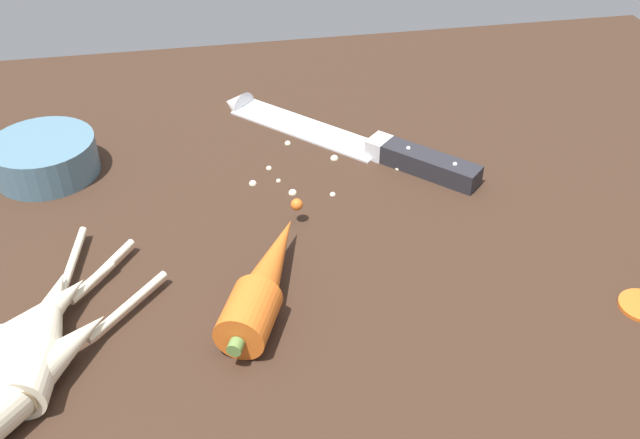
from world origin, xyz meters
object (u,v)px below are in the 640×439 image
at_px(whole_carrot, 265,280).
at_px(parsnip_mid_left, 40,371).
at_px(parsnip_mid_right, 0,348).
at_px(parsnip_back, 43,332).
at_px(prep_bowl, 45,156).
at_px(parsnip_front, 33,329).
at_px(chefs_knife, 336,135).

height_order(whole_carrot, parsnip_mid_left, whole_carrot).
distance_m(parsnip_mid_right, parsnip_back, 0.03).
bearing_deg(parsnip_mid_right, parsnip_back, 19.91).
height_order(parsnip_mid_right, prep_bowl, same).
distance_m(whole_carrot, parsnip_front, 0.19).
xyz_separation_m(parsnip_front, parsnip_mid_right, (-0.02, -0.02, 0.00)).
distance_m(chefs_knife, whole_carrot, 0.28).
bearing_deg(parsnip_mid_left, whole_carrot, 21.36).
relative_size(whole_carrot, parsnip_mid_right, 1.17).
xyz_separation_m(chefs_knife, whole_carrot, (-0.11, -0.25, 0.01)).
distance_m(chefs_knife, parsnip_front, 0.41).
bearing_deg(prep_bowl, parsnip_mid_left, -83.88).
relative_size(chefs_knife, parsnip_mid_right, 1.72).
relative_size(chefs_knife, parsnip_front, 1.56).
xyz_separation_m(parsnip_front, prep_bowl, (-0.02, 0.26, 0.00)).
bearing_deg(parsnip_mid_right, chefs_knife, 42.19).
bearing_deg(parsnip_back, parsnip_front, 146.96).
height_order(chefs_knife, parsnip_front, parsnip_front).
distance_m(chefs_knife, parsnip_back, 0.40).
distance_m(parsnip_mid_left, prep_bowl, 0.31).
relative_size(whole_carrot, parsnip_back, 0.87).
xyz_separation_m(whole_carrot, parsnip_mid_right, (-0.21, -0.04, -0.00)).
distance_m(parsnip_front, parsnip_mid_right, 0.03).
bearing_deg(parsnip_mid_left, parsnip_mid_right, 138.50).
bearing_deg(whole_carrot, prep_bowl, 130.99).
relative_size(parsnip_mid_left, parsnip_back, 0.79).
relative_size(parsnip_front, parsnip_mid_left, 1.04).
height_order(parsnip_front, parsnip_mid_left, same).
bearing_deg(parsnip_mid_left, parsnip_front, 103.59).
distance_m(parsnip_back, prep_bowl, 0.27).
bearing_deg(parsnip_mid_right, parsnip_front, 36.49).
bearing_deg(chefs_knife, whole_carrot, -114.13).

